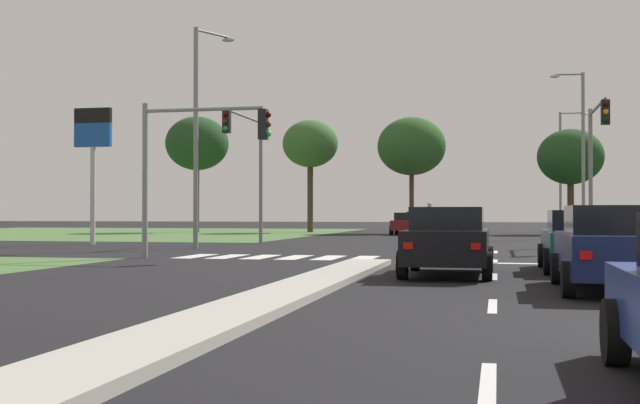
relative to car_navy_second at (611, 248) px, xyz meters
The scene contains 33 objects.
ground_plane 16.20m from the car_navy_second, 110.45° to the left, with size 200.00×200.00×0.00m, color black.
grass_verge_far_left 50.44m from the car_navy_second, 128.15° to the left, with size 35.00×35.00×0.01m, color #476B38.
median_island_near 6.87m from the car_navy_second, 145.82° to the right, with size 1.20×22.00×0.14m, color #ADA89E.
median_island_far 40.56m from the car_navy_second, 98.01° to the left, with size 1.20×36.00×0.14m, color #ADA89E.
lane_dash_near 9.22m from the car_navy_second, 103.55° to the right, with size 0.14×2.00×0.01m, color silver.
lane_dash_second 3.73m from the car_navy_second, 126.29° to the right, with size 0.14×2.00×0.01m, color silver.
lane_dash_third 3.84m from the car_navy_second, 125.04° to the left, with size 0.14×2.00×0.01m, color silver.
lane_dash_fourth 9.36m from the car_navy_second, 103.35° to the left, with size 0.14×2.00×0.01m, color silver.
lane_dash_fifth 15.24m from the car_navy_second, 98.13° to the left, with size 0.14×2.00×0.01m, color silver.
stop_bar_near 8.41m from the car_navy_second, 102.79° to the left, with size 6.40×0.50×0.01m, color silver.
crosswalk_bar_near 15.66m from the car_navy_second, 140.43° to the left, with size 0.70×2.80×0.01m, color silver.
crosswalk_bar_second 14.79m from the car_navy_second, 137.58° to the left, with size 0.70×2.80×0.01m, color silver.
crosswalk_bar_third 13.96m from the car_navy_second, 134.39° to the left, with size 0.70×2.80×0.01m, color silver.
crosswalk_bar_fourth 13.19m from the car_navy_second, 130.81° to the left, with size 0.70×2.80×0.01m, color silver.
crosswalk_bar_fifth 12.47m from the car_navy_second, 126.80° to the left, with size 0.70×2.80×0.01m, color silver.
crosswalk_bar_sixth 11.82m from the car_navy_second, 122.32° to the left, with size 0.70×2.80×0.01m, color silver.
car_navy_second is the anchor object (origin of this frame).
car_black_third 4.62m from the car_navy_second, 134.04° to the left, with size 2.05×4.50×1.60m.
car_red_fourth 45.79m from the car_navy_second, 99.90° to the left, with size 2.09×4.36×1.55m.
car_maroon_sixth 39.53m from the car_navy_second, 101.70° to the left, with size 2.01×4.51×1.49m.
car_teal_seventh 5.29m from the car_navy_second, 90.22° to the left, with size 1.99×4.38×1.53m.
traffic_signal_near_left 14.67m from the car_navy_second, 143.61° to the left, with size 4.33×0.32×5.02m.
traffic_signal_far_left 24.11m from the car_navy_second, 123.72° to the left, with size 0.32×5.43×6.08m.
traffic_signal_far_right 20.20m from the car_navy_second, 84.39° to the left, with size 0.32×5.52×6.08m.
street_lamp_second 21.43m from the car_navy_second, 132.05° to the left, with size 1.20×1.91×9.08m.
street_lamp_third 34.43m from the car_navy_second, 85.47° to the left, with size 2.00×0.43×9.74m.
street_lamp_fourth 52.28m from the car_navy_second, 86.68° to the left, with size 2.21×0.37×9.56m.
pedestrian_at_median 27.50m from the car_navy_second, 101.70° to the left, with size 0.34×0.34×1.89m.
fuel_price_totem 27.84m from the car_navy_second, 137.71° to the left, with size 1.80×0.24×6.32m.
treeline_near 49.83m from the car_navy_second, 119.82° to the left, with size 4.84×4.84×8.85m.
treeline_second 47.47m from the car_navy_second, 109.87° to the left, with size 4.23×4.23×8.53m.
treeline_third 44.44m from the car_navy_second, 100.73° to the left, with size 4.97×4.97×8.44m.
treeline_fourth 43.13m from the car_navy_second, 86.18° to the left, with size 4.53×4.53×7.29m.
Camera 1 is at (3.59, -1.18, 1.47)m, focal length 45.78 mm.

